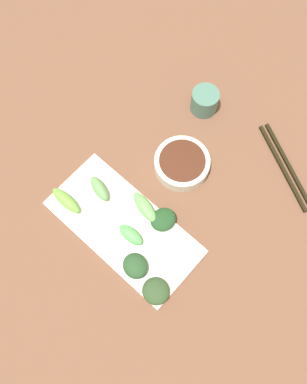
% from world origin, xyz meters
% --- Properties ---
extents(tabletop, '(2.10, 2.10, 0.02)m').
position_xyz_m(tabletop, '(0.00, 0.00, 0.01)').
color(tabletop, brown).
rests_on(tabletop, ground).
extents(sauce_bowl, '(0.13, 0.13, 0.04)m').
position_xyz_m(sauce_bowl, '(-0.13, -0.03, 0.04)').
color(sauce_bowl, silver).
rests_on(sauce_bowl, tabletop).
extents(serving_plate, '(0.16, 0.34, 0.01)m').
position_xyz_m(serving_plate, '(0.07, -0.03, 0.03)').
color(serving_plate, silver).
rests_on(serving_plate, tabletop).
extents(broccoli_leafy_0, '(0.06, 0.07, 0.03)m').
position_xyz_m(broccoli_leafy_0, '(0.11, 0.05, 0.05)').
color(broccoli_leafy_0, '#274926').
rests_on(broccoli_leafy_0, serving_plate).
extents(broccoli_stalk_1, '(0.03, 0.06, 0.03)m').
position_xyz_m(broccoli_stalk_1, '(0.07, -0.00, 0.04)').
color(broccoli_stalk_1, '#5BB85A').
rests_on(broccoli_stalk_1, serving_plate).
extents(broccoli_leafy_2, '(0.07, 0.06, 0.02)m').
position_xyz_m(broccoli_leafy_2, '(0.00, 0.03, 0.04)').
color(broccoli_leafy_2, '#1F4420').
rests_on(broccoli_leafy_2, serving_plate).
extents(broccoli_leafy_3, '(0.06, 0.07, 0.02)m').
position_xyz_m(broccoli_leafy_3, '(0.12, 0.12, 0.04)').
color(broccoli_leafy_3, '#2F4726').
rests_on(broccoli_leafy_3, serving_plate).
extents(broccoli_stalk_4, '(0.03, 0.08, 0.03)m').
position_xyz_m(broccoli_stalk_4, '(0.11, -0.16, 0.05)').
color(broccoli_stalk_4, '#70B742').
rests_on(broccoli_stalk_4, serving_plate).
extents(broccoli_stalk_5, '(0.04, 0.07, 0.03)m').
position_xyz_m(broccoli_stalk_5, '(0.04, -0.12, 0.05)').
color(broccoli_stalk_5, '#6A9F5A').
rests_on(broccoli_stalk_5, serving_plate).
extents(broccoli_stalk_6, '(0.05, 0.09, 0.02)m').
position_xyz_m(broccoli_stalk_6, '(0.01, -0.02, 0.04)').
color(broccoli_stalk_6, '#6BB35B').
rests_on(broccoli_stalk_6, serving_plate).
extents(chopsticks, '(0.13, 0.22, 0.01)m').
position_xyz_m(chopsticks, '(-0.29, 0.15, 0.02)').
color(chopsticks, black).
rests_on(chopsticks, tabletop).
extents(tea_cup, '(0.07, 0.07, 0.06)m').
position_xyz_m(tea_cup, '(-0.29, -0.09, 0.05)').
color(tea_cup, '#4A7465').
rests_on(tea_cup, tabletop).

